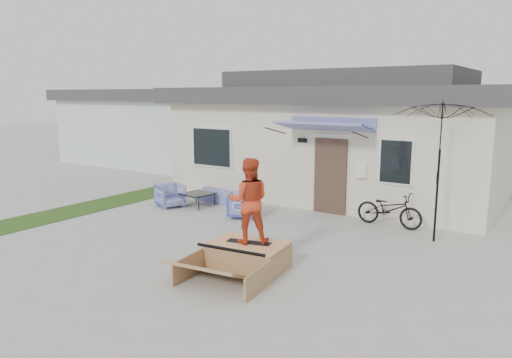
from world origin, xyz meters
The scene contains 13 objects.
ground centered at (0.00, 0.00, 0.00)m, with size 90.00×90.00×0.00m, color #A8A8A0.
grass_strip centered at (-5.20, 2.00, 0.00)m, with size 1.40×8.00×0.01m, color #264616.
house centered at (0.00, 7.99, 1.94)m, with size 10.80×8.49×4.10m.
neighbor_house centered at (-10.50, 10.00, 1.78)m, with size 8.60×7.60×3.50m.
loveseat centered at (-2.26, 3.84, 0.31)m, with size 1.60×0.47×0.63m, color #22329A.
armchair_left centered at (-3.25, 2.54, 0.37)m, with size 0.73×0.68×0.75m, color #22329A.
armchair_right centered at (-0.75, 2.73, 0.37)m, with size 0.72×0.68×0.74m, color #22329A.
coffee_table centered at (-2.60, 3.01, 0.20)m, with size 0.82×0.82×0.40m, color black.
bicycle centered at (2.82, 4.06, 0.54)m, with size 0.59×1.69×1.08m, color black.
patio_umbrella centered at (4.08, 3.41, 1.75)m, with size 2.45×2.32×2.20m.
skate_ramp centered at (1.51, -0.29, 0.24)m, with size 1.43×1.91×0.48m, color #986F46, non-canonical shape.
skateboard centered at (1.50, -0.25, 0.50)m, with size 0.86×0.22×0.05m, color black.
skater centered at (1.50, -0.25, 1.34)m, with size 0.80×0.61×1.63m, color #CB4020.
Camera 1 is at (6.47, -7.43, 3.29)m, focal length 33.26 mm.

